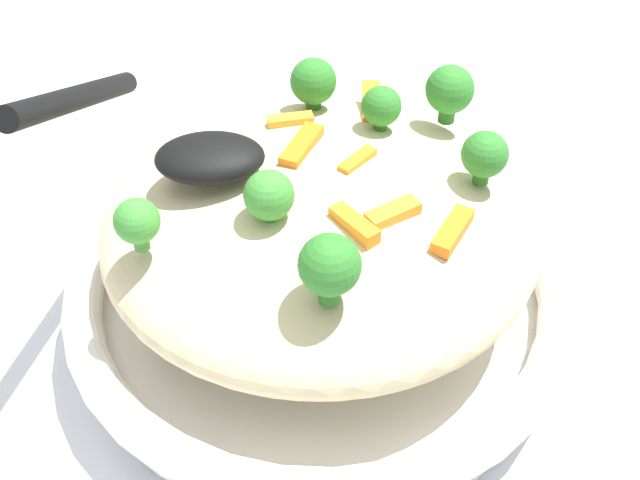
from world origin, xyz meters
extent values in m
plane|color=silver|center=(0.00, 0.00, 0.00)|extent=(2.40, 2.40, 0.00)
cylinder|color=white|center=(0.00, 0.00, 0.01)|extent=(0.27, 0.27, 0.03)
torus|color=white|center=(0.00, 0.00, 0.04)|extent=(0.29, 0.29, 0.02)
torus|color=black|center=(0.00, 0.00, 0.04)|extent=(0.28, 0.28, 0.00)
ellipsoid|color=beige|center=(0.00, 0.00, 0.08)|extent=(0.24, 0.23, 0.07)
cube|color=orange|center=(-0.02, -0.01, 0.11)|extent=(0.02, 0.02, 0.01)
cube|color=orange|center=(0.01, -0.05, 0.11)|extent=(0.03, 0.01, 0.01)
cube|color=orange|center=(0.01, -0.02, 0.11)|extent=(0.03, 0.04, 0.01)
cube|color=orange|center=(-0.03, 0.03, 0.11)|extent=(0.03, 0.02, 0.01)
cube|color=orange|center=(0.05, -0.02, 0.11)|extent=(0.03, 0.02, 0.01)
cube|color=orange|center=(-0.06, 0.04, 0.11)|extent=(0.03, 0.03, 0.01)
cube|color=orange|center=(-0.03, -0.07, 0.11)|extent=(0.01, 0.04, 0.01)
cube|color=orange|center=(-0.01, 0.04, 0.11)|extent=(0.02, 0.03, 0.01)
cylinder|color=#296820|center=(-0.08, -0.06, 0.11)|extent=(0.01, 0.01, 0.01)
sphere|color=#2D7A28|center=(-0.08, -0.06, 0.13)|extent=(0.03, 0.03, 0.03)
cylinder|color=#377928|center=(0.03, 0.03, 0.11)|extent=(0.01, 0.01, 0.01)
sphere|color=#3D8E33|center=(0.03, 0.03, 0.13)|extent=(0.02, 0.02, 0.02)
cylinder|color=#296820|center=(-0.04, -0.05, 0.11)|extent=(0.01, 0.01, 0.01)
sphere|color=#2D7A28|center=(-0.04, -0.05, 0.12)|extent=(0.02, 0.02, 0.02)
cylinder|color=#296820|center=(-0.08, 0.00, 0.11)|extent=(0.01, 0.01, 0.01)
sphere|color=#2D7A28|center=(-0.08, 0.00, 0.12)|extent=(0.02, 0.02, 0.02)
cylinder|color=#296820|center=(0.00, 0.08, 0.11)|extent=(0.01, 0.01, 0.01)
sphere|color=#2D7A28|center=(0.00, 0.08, 0.13)|extent=(0.03, 0.03, 0.03)
cylinder|color=#296820|center=(0.00, -0.07, 0.11)|extent=(0.01, 0.01, 0.01)
sphere|color=#2D7A28|center=(0.00, -0.07, 0.12)|extent=(0.03, 0.03, 0.03)
cylinder|color=#377928|center=(0.09, 0.04, 0.11)|extent=(0.01, 0.01, 0.01)
sphere|color=#3D8E33|center=(0.09, 0.04, 0.12)|extent=(0.02, 0.02, 0.02)
ellipsoid|color=black|center=(0.06, -0.01, 0.12)|extent=(0.06, 0.04, 0.02)
cylinder|color=black|center=(0.12, -0.02, 0.15)|extent=(0.04, 0.13, 0.07)
camera|label=1|loc=(0.02, 0.32, 0.36)|focal=44.42mm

